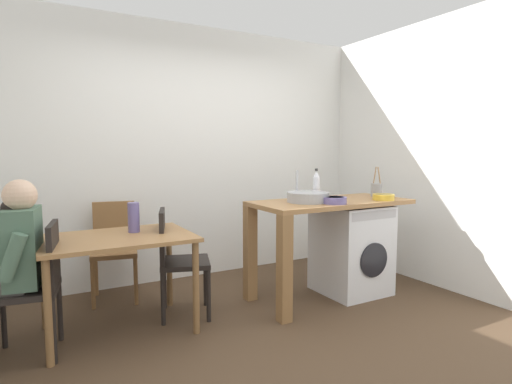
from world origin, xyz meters
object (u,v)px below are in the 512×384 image
object	(u,v)px
chair_person_seat	(37,281)
colander	(384,197)
dining_table	(117,249)
seated_person	(9,260)
chair_opposite	(176,256)
bottle_tall_green	(316,185)
utensil_crock	(376,189)
washing_machine	(351,249)
chair_spare_by_wall	(114,244)
mixing_bowl	(334,200)
vase	(134,217)

from	to	relation	value
chair_person_seat	colander	xyz separation A→B (m)	(2.90, -0.29, 0.44)
dining_table	seated_person	size ratio (longest dim) A/B	0.92
chair_opposite	bottle_tall_green	world-z (taller)	bottle_tall_green
utensil_crock	chair_opposite	bearing A→B (deg)	174.16
washing_machine	colander	xyz separation A→B (m)	(0.19, -0.22, 0.52)
chair_spare_by_wall	chair_person_seat	bearing A→B (deg)	65.32
bottle_tall_green	chair_opposite	bearing A→B (deg)	174.87
washing_machine	bottle_tall_green	size ratio (longest dim) A/B	2.93
washing_machine	mixing_bowl	world-z (taller)	mixing_bowl
washing_machine	vase	size ratio (longest dim) A/B	3.63
dining_table	utensil_crock	distance (m)	2.56
chair_opposite	vase	bearing A→B (deg)	-76.31
chair_person_seat	chair_spare_by_wall	xyz separation A→B (m)	(0.66, 0.89, 0.00)
chair_spare_by_wall	mixing_bowl	world-z (taller)	mixing_bowl
bottle_tall_green	washing_machine	bearing A→B (deg)	-23.14
utensil_crock	vase	bearing A→B (deg)	174.32
chair_spare_by_wall	utensil_crock	world-z (taller)	utensil_crock
chair_spare_by_wall	mixing_bowl	xyz separation A→B (m)	(1.66, -1.16, 0.45)
seated_person	bottle_tall_green	distance (m)	2.57
chair_opposite	chair_spare_by_wall	size ratio (longest dim) A/B	1.00
chair_person_seat	seated_person	xyz separation A→B (m)	(-0.16, 0.03, 0.16)
dining_table	utensil_crock	world-z (taller)	utensil_crock
chair_spare_by_wall	washing_machine	bearing A→B (deg)	166.94
seated_person	chair_spare_by_wall	bearing A→B (deg)	-33.69
chair_spare_by_wall	utensil_crock	xyz separation A→B (m)	(2.41, -0.91, 0.48)
chair_person_seat	chair_opposite	xyz separation A→B (m)	(1.03, 0.19, 0.00)
chair_opposite	utensil_crock	size ratio (longest dim) A/B	3.00
dining_table	utensil_crock	xyz separation A→B (m)	(2.53, -0.14, 0.35)
chair_spare_by_wall	dining_table	bearing A→B (deg)	93.60
chair_opposite	mixing_bowl	bearing A→B (deg)	88.76
bottle_tall_green	vase	size ratio (longest dim) A/B	1.24
dining_table	chair_spare_by_wall	world-z (taller)	chair_spare_by_wall
mixing_bowl	colander	size ratio (longest dim) A/B	1.08
chair_opposite	utensil_crock	xyz separation A→B (m)	(2.05, -0.21, 0.48)
chair_opposite	chair_spare_by_wall	bearing A→B (deg)	-134.21
utensil_crock	dining_table	bearing A→B (deg)	176.91
seated_person	vase	xyz separation A→B (m)	(0.86, 0.18, 0.19)
dining_table	vase	distance (m)	0.28
mixing_bowl	vase	size ratio (longest dim) A/B	0.91
mixing_bowl	bottle_tall_green	bearing A→B (deg)	80.15
chair_person_seat	vase	world-z (taller)	vase
dining_table	mixing_bowl	distance (m)	1.84
chair_person_seat	seated_person	bearing A→B (deg)	90.00
mixing_bowl	vase	world-z (taller)	mixing_bowl
vase	seated_person	bearing A→B (deg)	-167.80
seated_person	utensil_crock	size ratio (longest dim) A/B	4.01
dining_table	vase	bearing A→B (deg)	33.69
chair_spare_by_wall	vase	bearing A→B (deg)	105.04
bottle_tall_green	vase	world-z (taller)	bottle_tall_green
washing_machine	mixing_bowl	size ratio (longest dim) A/B	3.98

